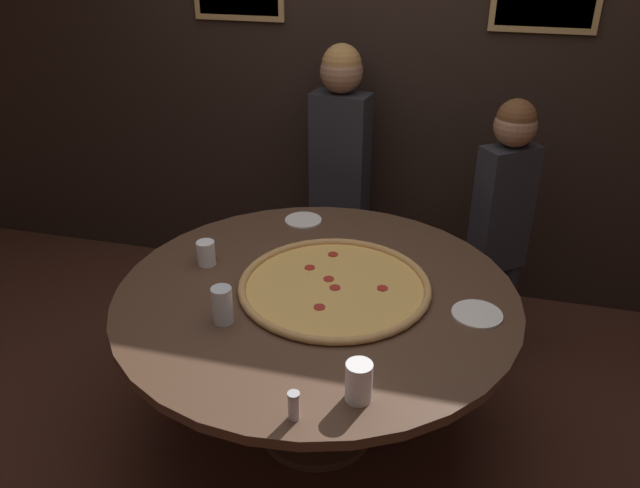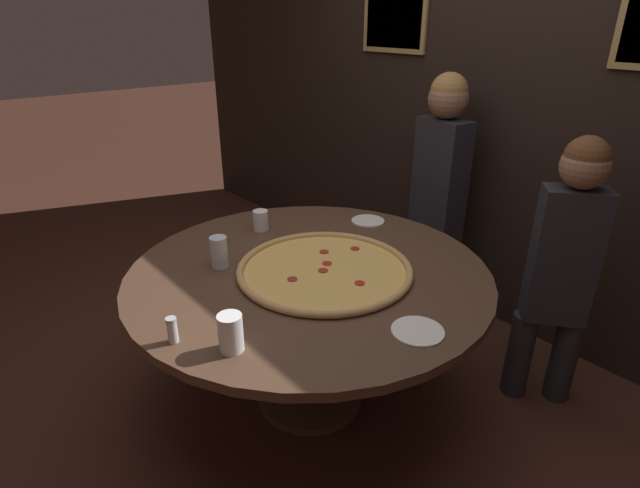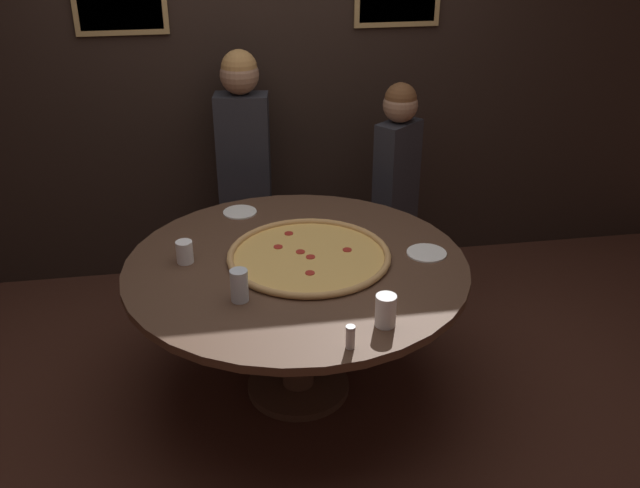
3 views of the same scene
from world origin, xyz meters
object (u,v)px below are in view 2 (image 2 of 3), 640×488
Objects in this scene: diner_far_right at (563,262)px; drink_cup_by_shaker at (231,333)px; white_plate_far_back at (418,331)px; dining_table at (309,294)px; giant_pizza at (325,269)px; condiment_shaker at (172,330)px; drink_cup_far_left at (261,220)px; drink_cup_front_edge at (219,252)px; diner_centre_back at (439,186)px; white_plate_right_side at (368,221)px.

drink_cup_by_shaker is at bearing 35.03° from diner_far_right.
white_plate_far_back is 0.14× the size of diner_far_right.
dining_table is 0.64m from white_plate_far_back.
condiment_shaker reaches higher than giant_pizza.
drink_cup_front_edge is (0.23, -0.38, 0.02)m from drink_cup_far_left.
dining_table is 1.08× the size of diner_centre_back.
diner_centre_back reaches higher than white_plate_far_back.
diner_far_right is 0.92m from diner_centre_back.
white_plate_far_back is 1.98× the size of condiment_shaker.
giant_pizza is (0.07, 0.04, 0.14)m from dining_table.
giant_pizza is 0.58× the size of diner_far_right.
dining_table is 15.11× the size of drink_cup_far_left.
diner_centre_back is (0.06, 0.53, 0.10)m from white_plate_right_side.
white_plate_far_back and white_plate_right_side have the same top height.
diner_centre_back reaches higher than white_plate_right_side.
drink_cup_far_left is (-0.51, 0.09, 0.18)m from dining_table.
drink_cup_front_edge is (-0.28, -0.29, 0.20)m from dining_table.
diner_far_right is at bearing 69.41° from condiment_shaker.
drink_cup_by_shaker reaches higher than giant_pizza.
dining_table is 11.18× the size of drink_cup_front_edge.
white_plate_right_side is (-0.23, 0.61, 0.13)m from dining_table.
white_plate_right_side reaches higher than dining_table.
drink_cup_front_edge is at bearing -93.43° from white_plate_right_side.
drink_cup_front_edge is at bearing -58.57° from drink_cup_far_left.
drink_cup_far_left is 1.10× the size of condiment_shaker.
drink_cup_far_left is (-0.58, 0.06, 0.04)m from giant_pizza.
drink_cup_by_shaker is 0.75× the size of white_plate_right_side.
drink_cup_by_shaker is 1.40× the size of condiment_shaker.
condiment_shaker is at bearing -142.35° from drink_cup_by_shaker.
diner_far_right is (0.60, 1.60, -0.03)m from condiment_shaker.
drink_cup_by_shaker is (0.22, -0.61, 0.05)m from giant_pizza.
white_plate_far_back is (0.63, -0.01, 0.13)m from dining_table.
drink_cup_by_shaker is 1.27× the size of drink_cup_far_left.
dining_table is 1.16m from diner_far_right.
drink_cup_front_edge is at bearing 11.36° from diner_far_right.
white_plate_right_side is at bearing -21.29° from diner_far_right.
drink_cup_front_edge is at bearing 133.74° from condiment_shaker.
diner_far_right reaches higher than white_plate_far_back.
condiment_shaker is (-0.51, -0.69, 0.05)m from white_plate_far_back.
drink_cup_far_left is 0.56× the size of white_plate_far_back.
dining_table is at bearing 179.11° from white_plate_far_back.
diner_centre_back is (0.11, 1.43, 0.04)m from drink_cup_front_edge.
drink_cup_far_left is at bearing -119.16° from white_plate_right_side.
diner_far_right reaches higher than drink_cup_far_left.
giant_pizza is 0.58m from drink_cup_far_left.
giant_pizza is 1.08m from diner_far_right.
drink_cup_far_left reaches higher than white_plate_right_side.
drink_cup_front_edge is 0.90m from white_plate_right_side.
white_plate_right_side is 1.87× the size of condiment_shaker.
giant_pizza is at bearing -5.47° from drink_cup_far_left.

